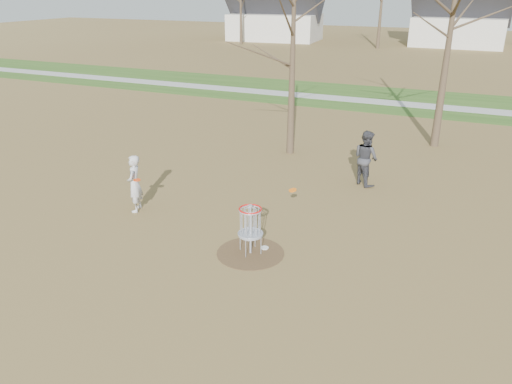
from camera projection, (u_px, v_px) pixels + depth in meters
ground at (251, 253)px, 13.20m from camera, size 160.00×160.00×0.00m
green_band at (389, 99)px, 30.96m from camera, size 160.00×8.00×0.01m
footpath at (387, 102)px, 30.11m from camera, size 160.00×1.50×0.01m
dirt_circle at (251, 253)px, 13.20m from camera, size 1.80×1.80×0.01m
player_standing at (134, 184)px, 15.36m from camera, size 0.63×0.77×1.81m
player_throwing at (366, 158)px, 17.42m from camera, size 1.21×1.17×1.96m
disc_grounded at (265, 248)px, 13.43m from camera, size 0.22×0.22×0.02m
discs_in_play at (216, 185)px, 14.41m from camera, size 4.90×1.02×0.20m
disc_golf_basket at (250, 222)px, 12.85m from camera, size 0.64×0.64×1.35m
bare_trees at (450, 1)px, 40.76m from camera, size 52.62×44.98×9.00m
houses_row at (483, 15)px, 54.69m from camera, size 56.51×10.01×7.26m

